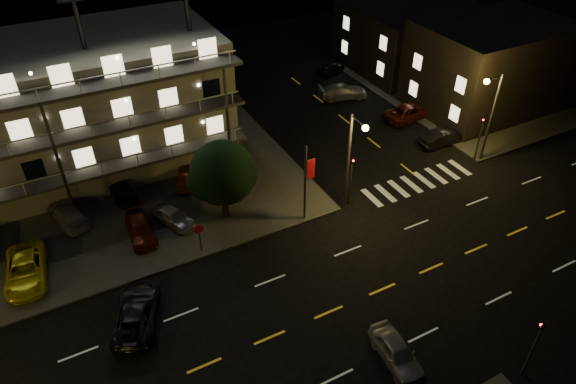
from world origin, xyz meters
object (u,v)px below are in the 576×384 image
lot_car_4 (173,217)px  side_car_0 (442,137)px  lot_car_7 (68,214)px  road_car_west (136,313)px  tree (222,175)px  lot_car_2 (26,270)px  road_car_east (396,352)px

lot_car_4 → side_car_0: bearing=-25.7°
lot_car_7 → road_car_west: lot_car_7 is taller
tree → lot_car_2: (-13.77, -0.04, -2.94)m
road_car_west → lot_car_2: bearing=-29.0°
side_car_0 → road_car_west: bearing=104.9°
lot_car_2 → road_car_west: size_ratio=1.00×
lot_car_4 → side_car_0: side_car_0 is taller
lot_car_2 → road_car_east: size_ratio=1.30×
lot_car_2 → lot_car_4: lot_car_2 is taller
road_car_east → lot_car_4: bearing=118.7°
tree → lot_car_2: bearing=-179.8°
road_car_east → road_car_west: bearing=147.3°
lot_car_7 → road_car_east: size_ratio=1.16×
lot_car_2 → lot_car_4: size_ratio=1.40×
lot_car_4 → road_car_west: size_ratio=0.72×
road_car_west → road_car_east: bearing=164.1°
lot_car_2 → road_car_west: lot_car_2 is taller
side_car_0 → lot_car_7: bearing=83.8°
side_car_0 → road_car_east: bearing=134.2°
tree → road_car_west: (-8.39, -6.68, -3.09)m
road_car_east → tree: bearing=107.8°
lot_car_4 → road_car_west: 8.87m
lot_car_2 → lot_car_4: (10.02, 0.91, -0.09)m
tree → road_car_east: (3.56, -15.99, -3.13)m
lot_car_4 → lot_car_7: lot_car_7 is taller
lot_car_2 → road_car_west: bearing=-44.5°
tree → lot_car_7: bearing=155.8°
lot_car_4 → road_car_east: size_ratio=0.92×
tree → road_car_east: 16.68m
tree → lot_car_7: 11.84m
lot_car_2 → side_car_0: 35.09m
tree → lot_car_4: tree is taller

